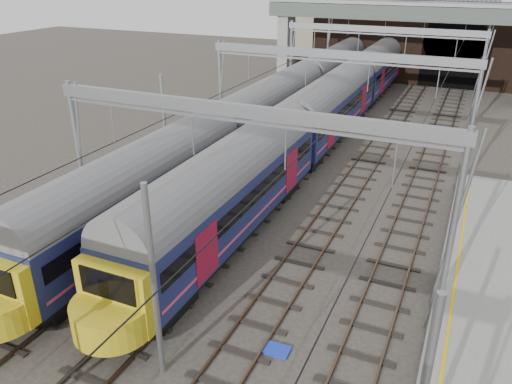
% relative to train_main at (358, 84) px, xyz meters
% --- Properties ---
extents(tracks, '(14.40, 80.00, 0.22)m').
position_rel_train_main_xyz_m(tracks, '(2.00, -22.03, -2.60)').
color(tracks, '#4C3828').
rests_on(tracks, ground).
extents(overhead_line, '(16.80, 80.00, 8.00)m').
position_rel_train_main_xyz_m(overhead_line, '(2.00, -15.55, 3.94)').
color(overhead_line, gray).
rests_on(overhead_line, ground).
extents(retaining_wall, '(28.00, 2.75, 9.00)m').
position_rel_train_main_xyz_m(retaining_wall, '(3.40, 14.90, 1.71)').
color(retaining_wall, black).
rests_on(retaining_wall, ground).
extents(overbridge, '(28.00, 3.00, 9.25)m').
position_rel_train_main_xyz_m(overbridge, '(2.00, 8.97, 4.64)').
color(overbridge, gray).
rests_on(overbridge, ground).
extents(train_main, '(3.02, 69.83, 5.13)m').
position_rel_train_main_xyz_m(train_main, '(0.00, 0.00, 0.00)').
color(train_main, black).
rests_on(train_main, ground).
extents(train_second, '(2.90, 67.09, 4.96)m').
position_rel_train_main_xyz_m(train_second, '(-4.00, -2.61, -0.07)').
color(train_second, black).
rests_on(train_second, ground).
extents(signal_near_centre, '(0.39, 0.47, 4.91)m').
position_rel_train_main_xyz_m(signal_near_centre, '(0.27, -33.56, 0.47)').
color(signal_near_centre, black).
rests_on(signal_near_centre, ground).
extents(equip_cover_a, '(0.92, 0.66, 0.11)m').
position_rel_train_main_xyz_m(equip_cover_a, '(5.20, -32.55, -2.57)').
color(equip_cover_a, blue).
rests_on(equip_cover_a, ground).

